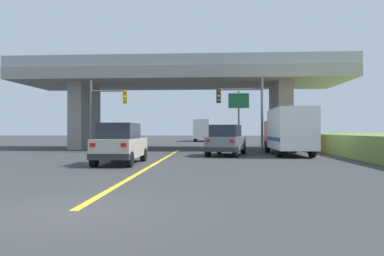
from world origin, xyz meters
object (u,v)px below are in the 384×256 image
box_truck (289,131)px  highway_sign (239,106)px  suv_lead (120,144)px  traffic_signal_farside (103,107)px  semi_truck_distant (202,130)px  traffic_signal_nearside (246,106)px  suv_crossing (226,140)px

box_truck → highway_sign: bearing=119.1°
suv_lead → traffic_signal_farside: 10.07m
traffic_signal_farside → semi_truck_distant: size_ratio=0.72×
suv_lead → traffic_signal_nearside: 10.99m
box_truck → traffic_signal_farside: bearing=170.5°
suv_crossing → highway_sign: highway_sign is taller
box_truck → traffic_signal_nearside: traffic_signal_nearside is taller
traffic_signal_farside → suv_lead: bearing=-67.6°
traffic_signal_nearside → highway_sign: traffic_signal_nearside is taller
suv_lead → box_truck: bearing=35.2°
box_truck → traffic_signal_nearside: 3.52m
traffic_signal_nearside → highway_sign: 3.93m
suv_lead → semi_truck_distant: bearing=85.4°
traffic_signal_farside → suv_crossing: bearing=-17.2°
suv_crossing → traffic_signal_farside: (-9.18, 2.85, 2.39)m
suv_lead → traffic_signal_farside: size_ratio=0.79×
box_truck → traffic_signal_nearside: (-2.71, 1.38, 1.77)m
semi_truck_distant → suv_crossing: bearing=-85.1°
suv_crossing → traffic_signal_nearside: size_ratio=0.91×
traffic_signal_nearside → traffic_signal_farside: (-10.66, 0.85, 0.01)m
box_truck → semi_truck_distant: bearing=102.9°
suv_crossing → traffic_signal_farside: bearing=175.6°
suv_lead → semi_truck_distant: size_ratio=0.57×
box_truck → traffic_signal_farside: traffic_signal_farside is taller
suv_lead → suv_crossing: (5.45, 6.19, 0.00)m
highway_sign → semi_truck_distant: (-3.80, 24.09, -1.95)m
highway_sign → semi_truck_distant: highway_sign is taller
box_truck → traffic_signal_farside: (-13.37, 2.24, 1.78)m
box_truck → suv_crossing: bearing=-171.7°
suv_crossing → highway_sign: size_ratio=1.01×
suv_crossing → highway_sign: bearing=91.0°
traffic_signal_nearside → highway_sign: bearing=93.5°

